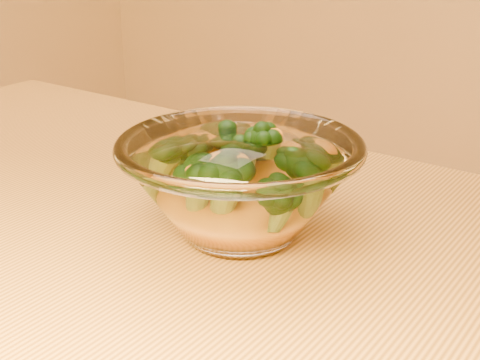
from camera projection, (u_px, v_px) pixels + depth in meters
name	position (u px, v px, depth m)	size (l,w,h in m)	color
glass_bowl	(240.00, 185.00, 0.59)	(0.22, 0.22, 0.10)	white
cheese_sauce	(240.00, 206.00, 0.60)	(0.12, 0.12, 0.03)	orange
broccoli_heap	(240.00, 168.00, 0.59)	(0.15, 0.13, 0.07)	black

